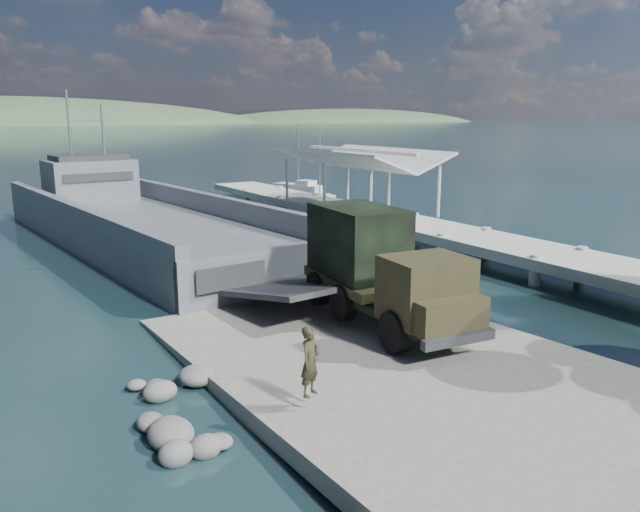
{
  "coord_description": "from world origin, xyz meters",
  "views": [
    {
      "loc": [
        -10.72,
        -13.76,
        7.38
      ],
      "look_at": [
        1.45,
        6.0,
        2.13
      ],
      "focal_mm": 35.0,
      "sensor_mm": 36.0,
      "label": 1
    }
  ],
  "objects_px": {
    "sailboat_near": "(320,203)",
    "landing_craft": "(145,231)",
    "military_truck": "(378,267)",
    "sailboat_far": "(300,188)",
    "pier": "(368,206)",
    "soldier": "(310,377)"
  },
  "relations": [
    {
      "from": "landing_craft",
      "to": "soldier",
      "type": "relative_size",
      "value": 19.69
    },
    {
      "from": "sailboat_near",
      "to": "sailboat_far",
      "type": "xyz_separation_m",
      "value": [
        3.95,
        10.34,
        0.01
      ]
    },
    {
      "from": "pier",
      "to": "landing_craft",
      "type": "relative_size",
      "value": 1.31
    },
    {
      "from": "soldier",
      "to": "pier",
      "type": "bearing_deg",
      "value": 21.97
    },
    {
      "from": "landing_craft",
      "to": "soldier",
      "type": "bearing_deg",
      "value": -102.49
    },
    {
      "from": "sailboat_near",
      "to": "sailboat_far",
      "type": "bearing_deg",
      "value": 79.49
    },
    {
      "from": "sailboat_near",
      "to": "landing_craft",
      "type": "bearing_deg",
      "value": -145.19
    },
    {
      "from": "military_truck",
      "to": "landing_craft",
      "type": "bearing_deg",
      "value": 103.05
    },
    {
      "from": "landing_craft",
      "to": "soldier",
      "type": "xyz_separation_m",
      "value": [
        -3.01,
        -23.9,
        0.55
      ]
    },
    {
      "from": "sailboat_near",
      "to": "sailboat_far",
      "type": "distance_m",
      "value": 11.07
    },
    {
      "from": "military_truck",
      "to": "sailboat_far",
      "type": "relative_size",
      "value": 1.22
    },
    {
      "from": "pier",
      "to": "military_truck",
      "type": "distance_m",
      "value": 19.67
    },
    {
      "from": "soldier",
      "to": "sailboat_near",
      "type": "relative_size",
      "value": 0.26
    },
    {
      "from": "pier",
      "to": "sailboat_far",
      "type": "bearing_deg",
      "value": 71.82
    },
    {
      "from": "landing_craft",
      "to": "sailboat_near",
      "type": "height_order",
      "value": "landing_craft"
    },
    {
      "from": "pier",
      "to": "sailboat_near",
      "type": "height_order",
      "value": "sailboat_near"
    },
    {
      "from": "pier",
      "to": "sailboat_near",
      "type": "bearing_deg",
      "value": 74.53
    },
    {
      "from": "pier",
      "to": "landing_craft",
      "type": "bearing_deg",
      "value": 167.02
    },
    {
      "from": "military_truck",
      "to": "sailboat_far",
      "type": "height_order",
      "value": "sailboat_far"
    },
    {
      "from": "landing_craft",
      "to": "pier",
      "type": "bearing_deg",
      "value": -18.3
    },
    {
      "from": "pier",
      "to": "landing_craft",
      "type": "height_order",
      "value": "landing_craft"
    },
    {
      "from": "pier",
      "to": "sailboat_far",
      "type": "relative_size",
      "value": 6.5
    }
  ]
}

